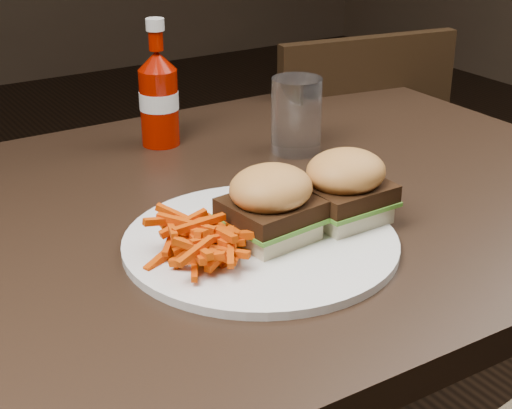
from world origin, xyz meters
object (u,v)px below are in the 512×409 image
plate (261,242)px  ketchup_bottle (159,108)px  dining_table (213,221)px  chair_far (320,204)px  tumbler (296,117)px

plate → ketchup_bottle: size_ratio=2.71×
dining_table → ketchup_bottle: bearing=78.9°
dining_table → chair_far: (0.56, 0.50, -0.30)m
chair_far → ketchup_bottle: size_ratio=3.30×
dining_table → tumbler: tumbler is taller
tumbler → chair_far: bearing=48.1°
ketchup_bottle → dining_table: bearing=-101.1°
plate → ketchup_bottle: (0.06, 0.38, 0.06)m
ketchup_bottle → tumbler: (0.16, -0.14, -0.01)m
chair_far → tumbler: size_ratio=3.28×
ketchup_bottle → plate: bearing=-98.4°
chair_far → tumbler: (-0.34, -0.38, 0.38)m
chair_far → plate: size_ratio=1.22×
dining_table → tumbler: bearing=28.6°
chair_far → plate: 0.90m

